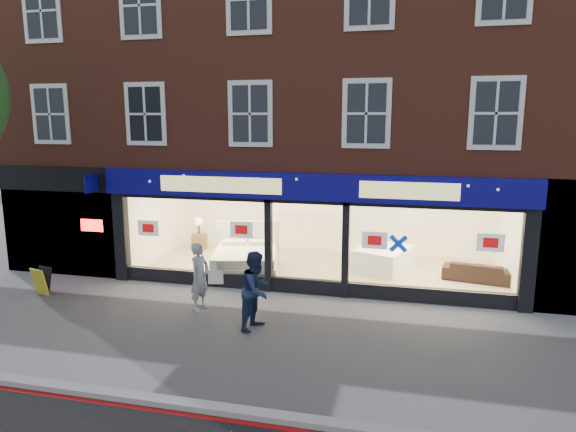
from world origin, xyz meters
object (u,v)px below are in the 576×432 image
at_px(a_board, 42,281).
at_px(display_bed, 246,259).
at_px(mattress_stack, 383,259).
at_px(sofa, 477,271).
at_px(pedestrian_grey, 200,277).
at_px(pedestrian_blue, 257,290).

bearing_deg(a_board, display_bed, 46.59).
xyz_separation_m(display_bed, mattress_stack, (4.06, 1.13, -0.03)).
distance_m(sofa, pedestrian_grey, 7.87).
height_order(mattress_stack, a_board, mattress_stack).
bearing_deg(display_bed, pedestrian_grey, -106.59).
bearing_deg(pedestrian_blue, a_board, 97.29).
bearing_deg(a_board, mattress_stack, 39.34).
relative_size(display_bed, mattress_stack, 1.28).
bearing_deg(display_bed, sofa, -7.57).
bearing_deg(mattress_stack, pedestrian_grey, -135.40).
distance_m(sofa, a_board, 12.08).
relative_size(display_bed, a_board, 3.60).
bearing_deg(pedestrian_blue, pedestrian_grey, 80.22).
relative_size(sofa, pedestrian_blue, 1.04).
xyz_separation_m(a_board, pedestrian_blue, (6.28, -0.78, 0.52)).
bearing_deg(sofa, pedestrian_grey, 39.30).
xyz_separation_m(display_bed, sofa, (6.74, 0.67, -0.10)).
height_order(sofa, pedestrian_blue, pedestrian_blue).
relative_size(sofa, a_board, 2.45).
relative_size(display_bed, pedestrian_blue, 1.53).
distance_m(pedestrian_grey, pedestrian_blue, 1.86).
bearing_deg(a_board, sofa, 31.92).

